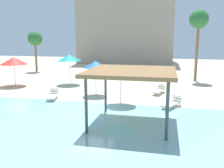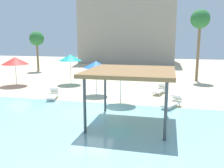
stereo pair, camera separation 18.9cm
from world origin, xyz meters
The scene contains 13 objects.
ground_plane centered at (0.00, 0.00, 0.00)m, with size 80.00×80.00×0.00m, color beige.
lagoon_water centered at (0.00, -5.25, 0.02)m, with size 44.00×13.50×0.04m, color #8CC6CC.
shade_pavilion centered at (2.73, -2.01, 2.67)m, with size 4.33×4.33×2.85m.
beach_umbrella_red_0 centered at (-9.41, 5.94, 2.34)m, with size 2.49×2.49×2.68m.
beach_umbrella_blue_1 centered at (-0.91, 3.93, 2.41)m, with size 1.92×1.92×2.68m.
beach_umbrella_teal_2 centered at (-4.65, 7.76, 2.57)m, with size 2.24×2.24×2.89m.
beach_umbrella_teal_4 centered at (1.51, 1.63, 2.29)m, with size 1.99×1.99×2.56m.
lounge_chair_0 centered at (4.91, 1.65, 0.33)m, with size 1.39×1.96×0.74m.
lounge_chair_2 centered at (3.94, 5.53, 0.33)m, with size 1.04×1.98×0.74m.
lounge_chair_4 centered at (-3.63, 1.93, 0.33)m, with size 1.10×1.99×0.74m.
palm_tree_1 centered at (7.42, 12.37, 6.08)m, with size 1.90×1.90×7.24m.
palm_tree_2 centered at (-12.62, 15.49, 4.25)m, with size 1.90×1.90×5.31m.
hotel_block_0 centered at (-2.89, 31.33, 8.10)m, with size 16.60×9.85×16.20m, color #9E9384.
Camera 2 is at (4.60, -13.99, 4.41)m, focal length 38.98 mm.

